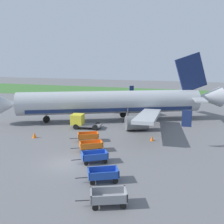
{
  "coord_description": "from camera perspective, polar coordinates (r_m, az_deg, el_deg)",
  "views": [
    {
      "loc": [
        12.03,
        -21.04,
        9.84
      ],
      "look_at": [
        0.26,
        12.65,
        2.8
      ],
      "focal_mm": 41.55,
      "sensor_mm": 36.0,
      "label": 1
    }
  ],
  "objects": [
    {
      "name": "traffic_cone_mid_apron",
      "position": [
        35.33,
        -16.71,
        -4.88
      ],
      "size": [
        0.55,
        0.55,
        0.73
      ],
      "primitive_type": "cone",
      "color": "orange",
      "rests_on": "ground"
    },
    {
      "name": "service_truck_beside_carts",
      "position": [
        38.71,
        -6.89,
        -1.97
      ],
      "size": [
        4.63,
        2.6,
        2.1
      ],
      "color": "slate",
      "rests_on": "ground"
    },
    {
      "name": "baggage_cart_far_end",
      "position": [
        32.55,
        -5.3,
        -5.38
      ],
      "size": [
        3.46,
        2.44,
        1.07
      ],
      "color": "orange",
      "rests_on": "ground"
    },
    {
      "name": "traffic_cone_near_plane",
      "position": [
        33.67,
        -4.89,
        -5.24
      ],
      "size": [
        0.55,
        0.55,
        0.72
      ],
      "primitive_type": "cone",
      "color": "orange",
      "rests_on": "ground"
    },
    {
      "name": "baggage_cart_third_in_row",
      "position": [
        25.92,
        -3.87,
        -9.75
      ],
      "size": [
        3.36,
        2.59,
        1.07
      ],
      "color": "#234CB2",
      "rests_on": "ground"
    },
    {
      "name": "airplane",
      "position": [
        43.11,
        1.03,
        2.1
      ],
      "size": [
        34.99,
        28.91,
        11.34
      ],
      "color": "#B2B7BC",
      "rests_on": "ground"
    },
    {
      "name": "ground_plane",
      "position": [
        26.16,
        -9.91,
        -11.12
      ],
      "size": [
        220.0,
        220.0,
        0.0
      ],
      "primitive_type": "plane",
      "color": "slate"
    },
    {
      "name": "baggage_cart_nearest",
      "position": [
        18.83,
        -0.8,
        -18.23
      ],
      "size": [
        3.54,
        2.31,
        1.07
      ],
      "color": "gray",
      "rests_on": "ground"
    },
    {
      "name": "traffic_cone_by_carts",
      "position": [
        33.0,
        8.8,
        -5.77
      ],
      "size": [
        0.47,
        0.47,
        0.61
      ],
      "primitive_type": "cone",
      "color": "orange",
      "rests_on": "ground"
    },
    {
      "name": "baggage_cart_fourth_in_row",
      "position": [
        29.11,
        -4.65,
        -7.38
      ],
      "size": [
        3.39,
        2.54,
        1.07
      ],
      "color": "orange",
      "rests_on": "ground"
    },
    {
      "name": "grass_strip",
      "position": [
        80.22,
        10.51,
        3.95
      ],
      "size": [
        220.0,
        28.0,
        0.06
      ],
      "primitive_type": "cube",
      "color": "#3D7033",
      "rests_on": "ground"
    },
    {
      "name": "baggage_cart_second_in_row",
      "position": [
        22.1,
        -2.0,
        -13.56
      ],
      "size": [
        3.47,
        2.43,
        1.07
      ],
      "color": "#234CB2",
      "rests_on": "ground"
    }
  ]
}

